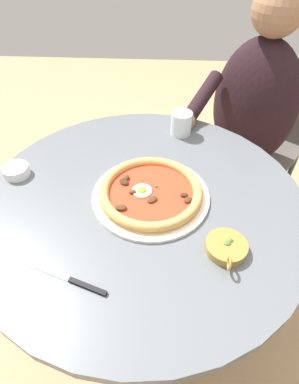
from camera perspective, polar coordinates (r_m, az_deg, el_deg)
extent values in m
cube|color=tan|center=(1.49, -0.89, -21.26)|extent=(6.00, 6.00, 0.02)
cylinder|color=#565B60|center=(0.89, -1.39, -1.56)|extent=(0.95, 0.95, 0.03)
cylinder|color=#4E5257|center=(1.17, -1.09, -13.75)|extent=(0.09, 0.09, 0.67)
cylinder|color=#4E5257|center=(1.48, -0.90, -20.94)|extent=(0.46, 0.46, 0.02)
cylinder|color=white|center=(0.88, 0.24, -0.55)|extent=(0.34, 0.34, 0.01)
cylinder|color=tan|center=(0.87, 0.24, -0.17)|extent=(0.30, 0.30, 0.01)
torus|color=tan|center=(0.86, 0.24, 0.34)|extent=(0.30, 0.30, 0.03)
cylinder|color=red|center=(0.87, 0.24, 0.06)|extent=(0.28, 0.28, 0.00)
cylinder|color=white|center=(0.87, -1.14, 0.33)|extent=(0.06, 0.06, 0.00)
ellipsoid|color=yellow|center=(0.87, -1.14, 0.42)|extent=(0.03, 0.03, 0.02)
ellipsoid|color=brown|center=(0.86, -3.22, 0.07)|extent=(0.02, 0.02, 0.01)
ellipsoid|color=#4C2D19|center=(0.84, 7.22, -1.43)|extent=(0.03, 0.03, 0.01)
ellipsoid|color=#3D2314|center=(0.89, -4.83, 1.96)|extent=(0.04, 0.04, 0.01)
ellipsoid|color=#4C2D19|center=(0.90, -4.37, 2.72)|extent=(0.02, 0.03, 0.01)
ellipsoid|color=#4C2D19|center=(0.84, 0.50, -1.38)|extent=(0.04, 0.04, 0.01)
ellipsoid|color=#4C2D19|center=(0.82, -5.39, -2.89)|extent=(0.03, 0.02, 0.01)
ellipsoid|color=#3D2314|center=(0.86, 6.53, -0.54)|extent=(0.02, 0.02, 0.01)
ellipsoid|color=#2D6B28|center=(0.88, 1.26, 1.11)|extent=(0.01, 0.01, 0.00)
ellipsoid|color=#2D6B28|center=(0.84, 0.63, -1.03)|extent=(0.01, 0.01, 0.00)
ellipsoid|color=#2D6B28|center=(0.86, -0.89, -0.01)|extent=(0.01, 0.01, 0.00)
cylinder|color=silver|center=(1.12, 5.98, 12.73)|extent=(0.08, 0.08, 0.08)
cylinder|color=silver|center=(1.14, 5.85, 11.28)|extent=(0.07, 0.07, 0.01)
cube|color=silver|center=(0.76, -18.71, -13.86)|extent=(0.12, 0.05, 0.00)
cube|color=black|center=(0.72, -11.58, -17.02)|extent=(0.09, 0.04, 0.01)
cylinder|color=white|center=(1.03, -23.78, 3.66)|extent=(0.08, 0.08, 0.03)
cylinder|color=olive|center=(1.02, -23.90, 3.98)|extent=(0.07, 0.07, 0.01)
cylinder|color=olive|center=(0.77, 14.20, -9.98)|extent=(0.10, 0.10, 0.02)
torus|color=olive|center=(0.72, 14.75, -12.88)|extent=(0.01, 0.03, 0.03)
ellipsoid|color=#516B2D|center=(0.77, 14.29, -9.50)|extent=(0.02, 0.02, 0.02)
ellipsoid|color=#516B2D|center=(0.77, 14.42, -9.54)|extent=(0.02, 0.02, 0.02)
ellipsoid|color=#516B2D|center=(0.77, 14.81, -8.96)|extent=(0.02, 0.02, 0.02)
cube|color=#282833|center=(1.67, 15.10, -0.04)|extent=(0.44, 0.43, 0.45)
ellipsoid|color=black|center=(1.39, 18.98, 14.99)|extent=(0.42, 0.39, 0.55)
sphere|color=#936B4C|center=(1.27, 23.18, 29.09)|extent=(0.18, 0.18, 0.18)
cylinder|color=black|center=(1.24, 9.59, 16.70)|extent=(0.19, 0.25, 0.16)
sphere|color=#936B4C|center=(1.18, 6.96, 13.07)|extent=(0.07, 0.07, 0.07)
cube|color=#504A45|center=(1.56, 17.66, 7.47)|extent=(0.60, 0.60, 0.02)
cube|color=#504A45|center=(1.62, 22.60, 16.26)|extent=(0.32, 0.25, 0.39)
cylinder|color=#4C4742|center=(1.63, 6.91, 0.52)|extent=(0.02, 0.02, 0.46)
cylinder|color=#4C4742|center=(1.53, 18.74, -5.96)|extent=(0.02, 0.02, 0.46)
cylinder|color=#4C4742|center=(1.90, 13.70, 6.60)|extent=(0.02, 0.02, 0.46)
cylinder|color=#4C4742|center=(1.81, 24.10, 1.41)|extent=(0.02, 0.02, 0.46)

